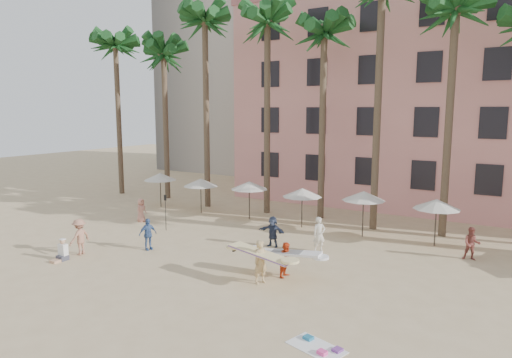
{
  "coord_description": "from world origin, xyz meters",
  "views": [
    {
      "loc": [
        11.14,
        -13.21,
        7.41
      ],
      "look_at": [
        -0.48,
        6.0,
        4.0
      ],
      "focal_mm": 32.0,
      "sensor_mm": 36.0,
      "label": 1
    }
  ],
  "objects": [
    {
      "name": "ground",
      "position": [
        0.0,
        0.0,
        0.0
      ],
      "size": [
        120.0,
        120.0,
        0.0
      ],
      "primitive_type": "plane",
      "color": "#D1B789",
      "rests_on": "ground"
    },
    {
      "name": "pink_hotel",
      "position": [
        7.0,
        26.0,
        8.0
      ],
      "size": [
        35.0,
        14.0,
        16.0
      ],
      "primitive_type": "cube",
      "color": "pink",
      "rests_on": "ground"
    },
    {
      "name": "palm_row",
      "position": [
        0.51,
        15.0,
        12.97
      ],
      "size": [
        44.4,
        5.4,
        16.3
      ],
      "color": "brown",
      "rests_on": "ground"
    },
    {
      "name": "umbrella_row",
      "position": [
        -3.0,
        12.5,
        2.33
      ],
      "size": [
        22.5,
        2.7,
        2.73
      ],
      "color": "#332B23",
      "rests_on": "ground"
    },
    {
      "name": "beach_towel",
      "position": [
        5.9,
        -0.75,
        0.03
      ],
      "size": [
        2.01,
        1.46,
        0.14
      ],
      "color": "white",
      "rests_on": "ground"
    },
    {
      "name": "carrier_yellow",
      "position": [
        1.59,
        2.97,
        1.06
      ],
      "size": [
        3.13,
        1.15,
        1.91
      ],
      "color": "tan",
      "rests_on": "ground"
    },
    {
      "name": "carrier_white",
      "position": [
        2.18,
        4.26,
        0.87
      ],
      "size": [
        3.16,
        1.16,
        1.58
      ],
      "color": "red",
      "rests_on": "ground"
    },
    {
      "name": "beachgoers",
      "position": [
        -2.9,
        6.17,
        0.87
      ],
      "size": [
        20.51,
        10.52,
        1.88
      ],
      "color": "#AF765D",
      "rests_on": "ground"
    },
    {
      "name": "paddle",
      "position": [
        -7.93,
        7.49,
        1.41
      ],
      "size": [
        0.18,
        0.04,
        2.23
      ],
      "color": "black",
      "rests_on": "ground"
    },
    {
      "name": "seated_man",
      "position": [
        -8.41,
        0.46,
        0.37
      ],
      "size": [
        0.48,
        0.83,
        1.08
      ],
      "color": "#3F3F4C",
      "rests_on": "ground"
    }
  ]
}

